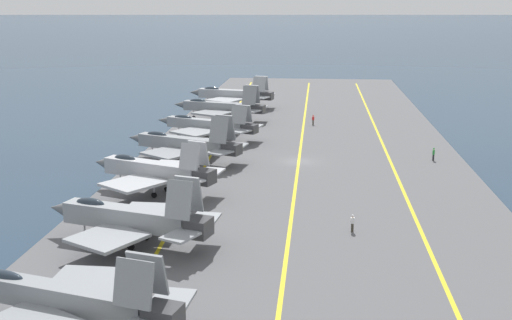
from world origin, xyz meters
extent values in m
plane|color=#23384C|center=(0.00, 0.00, 0.00)|extent=(2000.00, 2000.00, 0.00)
cube|color=#565659|center=(0.00, 0.00, 0.20)|extent=(185.57, 43.63, 0.40)
cube|color=yellow|center=(0.00, -12.00, 0.40)|extent=(167.01, 0.91, 0.01)
cube|color=yellow|center=(0.00, 0.00, 0.40)|extent=(167.01, 0.36, 0.01)
cube|color=yellow|center=(0.00, 12.00, 0.40)|extent=(166.92, 6.23, 0.01)
cube|color=gray|center=(-46.63, 13.79, 3.02)|extent=(4.71, 12.79, 1.53)
cube|color=#38383A|center=(-48.55, 6.42, 3.02)|extent=(2.22, 2.46, 1.30)
ellipsoid|color=#232D38|center=(-45.64, 17.57, 3.75)|extent=(1.60, 3.23, 0.84)
cube|color=gray|center=(-43.57, 12.55, 2.52)|extent=(5.07, 5.60, 0.28)
cube|color=gray|center=(-48.98, 7.96, 5.18)|extent=(1.45, 2.57, 2.76)
cube|color=gray|center=(-47.42, 7.56, 5.18)|extent=(1.45, 2.57, 2.76)
cube|color=gray|center=(-46.32, 6.37, 3.02)|extent=(2.99, 2.64, 0.20)
cylinder|color=#B2B2B7|center=(-45.92, 12.27, 1.33)|extent=(0.16, 0.16, 1.86)
cube|color=gray|center=(-30.91, 13.95, 2.77)|extent=(4.87, 11.76, 1.81)
cone|color=#5B5E60|center=(-29.09, 20.51, 2.77)|extent=(2.25, 2.59, 1.72)
cube|color=#38383A|center=(-32.76, 7.25, 2.77)|extent=(2.51, 2.38, 1.54)
ellipsoid|color=#232D38|center=(-29.96, 17.38, 3.63)|extent=(1.72, 3.01, 1.00)
cube|color=gray|center=(-34.33, 14.49, 2.18)|extent=(6.92, 6.91, 0.28)
cube|color=gray|center=(-27.69, 12.65, 2.18)|extent=(5.22, 5.19, 0.28)
cube|color=gray|center=(-33.34, 8.72, 5.27)|extent=(1.52, 2.39, 3.15)
cube|color=gray|center=(-31.51, 8.21, 5.27)|extent=(1.52, 2.39, 3.15)
cube|color=gray|center=(-34.86, 8.32, 2.77)|extent=(3.48, 3.20, 0.20)
cube|color=gray|center=(-30.41, 7.09, 2.77)|extent=(3.00, 2.47, 0.20)
cylinder|color=#B2B2B7|center=(-29.75, 18.14, 1.13)|extent=(0.16, 0.16, 1.46)
cylinder|color=black|center=(-29.75, 18.14, 0.70)|extent=(0.37, 0.64, 0.60)
cylinder|color=#B2B2B7|center=(-32.44, 13.15, 1.13)|extent=(0.16, 0.16, 1.46)
cylinder|color=black|center=(-32.44, 13.15, 0.70)|extent=(0.37, 0.64, 0.60)
cylinder|color=#B2B2B7|center=(-30.00, 12.47, 1.13)|extent=(0.16, 0.16, 1.46)
cylinder|color=black|center=(-30.00, 12.47, 0.70)|extent=(0.37, 0.64, 0.60)
cube|color=#A8AAAF|center=(-16.12, 15.56, 3.11)|extent=(5.71, 11.27, 1.75)
cone|color=#5B5E60|center=(-13.75, 21.75, 3.11)|extent=(2.32, 2.61, 1.66)
cube|color=#38383A|center=(-18.55, 9.23, 3.11)|extent=(2.54, 2.44, 1.48)
ellipsoid|color=#232D38|center=(-14.88, 18.80, 3.94)|extent=(1.89, 2.93, 0.96)
cube|color=#A8AAAF|center=(-19.67, 16.50, 2.55)|extent=(7.37, 7.22, 0.28)
cube|color=#A8AAAF|center=(-12.86, 13.90, 2.55)|extent=(6.10, 5.57, 0.28)
cube|color=#A8AAAF|center=(-18.96, 10.71, 5.35)|extent=(1.57, 2.32, 2.70)
cube|color=#A8AAAF|center=(-17.25, 10.05, 5.35)|extent=(1.57, 2.32, 2.70)
cube|color=#A8AAAF|center=(-20.51, 10.47, 3.11)|extent=(3.51, 3.29, 0.20)
cube|color=#A8AAAF|center=(-16.26, 8.85, 3.11)|extent=(3.16, 2.65, 0.20)
cylinder|color=#B2B2B7|center=(-14.61, 19.52, 1.32)|extent=(0.16, 0.16, 1.84)
cylinder|color=black|center=(-14.61, 19.52, 0.70)|extent=(0.42, 0.64, 0.60)
cylinder|color=#B2B2B7|center=(-17.68, 14.92, 1.32)|extent=(0.16, 0.16, 1.84)
cylinder|color=black|center=(-17.68, 14.92, 0.70)|extent=(0.42, 0.64, 0.60)
cylinder|color=#B2B2B7|center=(-15.40, 14.04, 1.32)|extent=(0.16, 0.16, 1.84)
cylinder|color=black|center=(-15.40, 14.04, 0.70)|extent=(0.42, 0.64, 0.60)
cube|color=gray|center=(-1.36, 15.34, 2.79)|extent=(6.14, 12.43, 1.64)
cone|color=#5B5E60|center=(1.33, 22.22, 2.79)|extent=(2.32, 2.81, 1.56)
cube|color=#38383A|center=(-4.10, 8.30, 2.79)|extent=(2.50, 2.60, 1.39)
ellipsoid|color=#232D38|center=(0.05, 18.94, 3.57)|extent=(1.96, 3.21, 0.90)
cube|color=gray|center=(-4.72, 16.19, 2.26)|extent=(7.46, 7.52, 0.28)
cube|color=gray|center=(1.70, 13.69, 2.26)|extent=(5.90, 6.12, 0.28)
cube|color=gray|center=(-4.40, 9.89, 5.31)|extent=(1.82, 2.61, 3.34)
cube|color=gray|center=(-2.80, 9.27, 5.31)|extent=(1.82, 2.61, 3.34)
cube|color=gray|center=(-5.98, 9.59, 2.79)|extent=(3.64, 3.51, 0.20)
cube|color=gray|center=(-1.85, 7.97, 2.79)|extent=(3.22, 2.91, 0.20)
cylinder|color=#B2B2B7|center=(0.36, 19.74, 1.19)|extent=(0.16, 0.16, 1.57)
cylinder|color=black|center=(0.36, 19.74, 0.70)|extent=(0.42, 0.64, 0.60)
cylinder|color=#B2B2B7|center=(-2.89, 14.56, 1.19)|extent=(0.16, 0.16, 1.57)
cylinder|color=black|center=(-2.89, 14.56, 0.70)|extent=(0.42, 0.64, 0.60)
cylinder|color=#B2B2B7|center=(-0.76, 13.72, 1.19)|extent=(0.16, 0.16, 1.57)
cylinder|color=black|center=(-0.76, 13.72, 0.70)|extent=(0.42, 0.64, 0.60)
cube|color=gray|center=(12.51, 14.65, 2.70)|extent=(6.07, 12.54, 1.52)
cone|color=#5B5E60|center=(15.21, 21.62, 2.70)|extent=(2.23, 2.79, 1.45)
cube|color=#38383A|center=(9.74, 7.52, 2.70)|extent=(2.39, 2.58, 1.29)
ellipsoid|color=#232D38|center=(13.92, 18.29, 3.42)|extent=(1.91, 3.22, 0.84)
cube|color=gray|center=(9.15, 15.48, 2.21)|extent=(7.57, 7.62, 0.28)
cube|color=gray|center=(15.55, 13.00, 2.21)|extent=(6.00, 6.19, 0.28)
cube|color=gray|center=(9.50, 9.10, 4.77)|extent=(1.65, 2.57, 2.59)
cube|color=gray|center=(10.99, 8.53, 4.77)|extent=(1.65, 2.57, 2.59)
cube|color=gray|center=(7.92, 8.79, 2.70)|extent=(3.66, 3.53, 0.20)
cube|color=gray|center=(11.95, 7.22, 2.70)|extent=(3.22, 2.93, 0.20)
cylinder|color=#B2B2B7|center=(14.24, 19.10, 1.17)|extent=(0.16, 0.16, 1.54)
cylinder|color=black|center=(14.24, 19.10, 0.70)|extent=(0.42, 0.64, 0.60)
cylinder|color=#B2B2B7|center=(11.04, 13.82, 1.17)|extent=(0.16, 0.16, 1.54)
cylinder|color=black|center=(11.04, 13.82, 0.70)|extent=(0.42, 0.64, 0.60)
cylinder|color=#B2B2B7|center=(13.03, 13.05, 1.17)|extent=(0.16, 0.16, 1.54)
cylinder|color=black|center=(13.03, 13.05, 0.70)|extent=(0.42, 0.64, 0.60)
cube|color=gray|center=(28.05, 15.07, 2.89)|extent=(4.61, 12.69, 1.61)
cone|color=#5B5E60|center=(29.82, 22.22, 2.89)|extent=(2.07, 2.70, 1.53)
cube|color=#38383A|center=(26.24, 7.75, 2.89)|extent=(2.30, 2.44, 1.37)
ellipsoid|color=#232D38|center=(28.98, 18.81, 3.66)|extent=(1.60, 3.21, 0.89)
cube|color=gray|center=(24.72, 15.45, 2.37)|extent=(7.03, 7.21, 0.28)
cube|color=gray|center=(31.18, 13.85, 2.37)|extent=(5.06, 5.49, 0.28)
cube|color=gray|center=(25.75, 9.29, 5.31)|extent=(1.52, 2.56, 3.18)
cube|color=gray|center=(27.39, 8.88, 5.31)|extent=(1.52, 2.56, 3.18)
cube|color=gray|center=(24.22, 8.78, 2.89)|extent=(3.53, 3.33, 0.20)
cube|color=gray|center=(28.51, 7.72, 2.89)|extent=(2.96, 2.58, 0.20)
cylinder|color=#B2B2B7|center=(29.18, 19.64, 1.24)|extent=(0.16, 0.16, 1.68)
cylinder|color=black|center=(29.18, 19.64, 0.70)|extent=(0.36, 0.64, 0.60)
cylinder|color=#B2B2B7|center=(26.65, 14.09, 1.24)|extent=(0.16, 0.16, 1.68)
cylinder|color=black|center=(26.65, 14.09, 0.70)|extent=(0.36, 0.64, 0.60)
cylinder|color=#B2B2B7|center=(28.84, 13.55, 1.24)|extent=(0.16, 0.16, 1.68)
cylinder|color=black|center=(28.84, 13.55, 0.70)|extent=(0.36, 0.64, 0.60)
cube|color=#9EA3A8|center=(42.82, 14.91, 3.04)|extent=(4.54, 12.99, 1.74)
cone|color=#5B5E60|center=(44.47, 22.24, 3.04)|extent=(2.15, 2.75, 1.65)
cube|color=#38383A|center=(41.12, 7.42, 3.04)|extent=(2.41, 2.48, 1.48)
ellipsoid|color=#232D38|center=(43.68, 18.75, 3.86)|extent=(1.62, 3.28, 0.96)
cube|color=#9EA3A8|center=(39.02, 15.32, 2.47)|extent=(7.73, 7.62, 0.28)
cube|color=#9EA3A8|center=(46.42, 13.65, 2.47)|extent=(5.97, 5.72, 0.28)
cube|color=#9EA3A8|center=(40.54, 8.98, 5.34)|extent=(1.41, 2.58, 2.84)
cube|color=#9EA3A8|center=(42.32, 8.58, 5.34)|extent=(1.41, 2.58, 2.84)
cube|color=#9EA3A8|center=(39.03, 8.43, 3.04)|extent=(3.53, 3.34, 0.20)
cube|color=#9EA3A8|center=(43.45, 7.43, 3.04)|extent=(2.91, 2.58, 0.20)
cylinder|color=#B2B2B7|center=(43.87, 19.60, 1.28)|extent=(0.16, 0.16, 1.77)
cylinder|color=black|center=(43.87, 19.60, 0.70)|extent=(0.35, 0.63, 0.60)
cylinder|color=#B2B2B7|center=(41.34, 13.90, 1.28)|extent=(0.16, 0.16, 1.77)
cylinder|color=black|center=(41.34, 13.90, 0.70)|extent=(0.35, 0.63, 0.60)
cylinder|color=#B2B2B7|center=(43.71, 13.37, 1.28)|extent=(0.16, 0.16, 1.77)
cylinder|color=black|center=(43.71, 13.37, 0.70)|extent=(0.35, 0.63, 0.60)
cylinder|color=#383328|center=(-26.19, -5.70, 0.82)|extent=(0.24, 0.24, 0.83)
cube|color=white|center=(-26.19, -5.70, 1.50)|extent=(0.27, 0.38, 0.53)
sphere|color=beige|center=(-26.19, -5.70, 1.90)|extent=(0.22, 0.22, 0.22)
sphere|color=white|center=(-26.19, -5.70, 1.96)|extent=(0.24, 0.24, 0.24)
cylinder|color=#383328|center=(25.64, -1.61, 0.84)|extent=(0.24, 0.24, 0.88)
cube|color=red|center=(25.64, -1.61, 1.54)|extent=(0.30, 0.41, 0.52)
sphere|color=tan|center=(25.64, -1.61, 1.93)|extent=(0.22, 0.22, 0.22)
sphere|color=red|center=(25.64, -1.61, 1.99)|extent=(0.24, 0.24, 0.24)
cylinder|color=#232328|center=(1.97, -17.66, 0.83)|extent=(0.24, 0.24, 0.85)
cube|color=green|center=(1.97, -17.66, 1.55)|extent=(0.44, 0.36, 0.59)
sphere|color=beige|center=(1.97, -17.66, 1.97)|extent=(0.22, 0.22, 0.22)
sphere|color=green|center=(1.97, -17.66, 2.03)|extent=(0.24, 0.24, 0.24)
camera|label=1|loc=(-81.96, -2.27, 20.88)|focal=45.00mm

